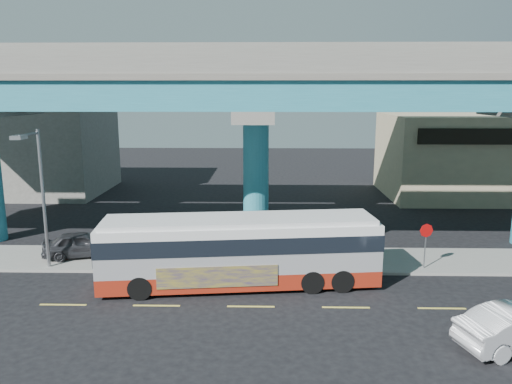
{
  "coord_description": "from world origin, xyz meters",
  "views": [
    {
      "loc": [
        0.67,
        -19.95,
        8.9
      ],
      "look_at": [
        0.12,
        4.0,
        4.07
      ],
      "focal_mm": 35.0,
      "sensor_mm": 36.0,
      "label": 1
    }
  ],
  "objects_px": {
    "transit_bus": "(240,249)",
    "stop_sign": "(426,237)",
    "street_lamp": "(37,180)",
    "parked_car": "(82,244)"
  },
  "relations": [
    {
      "from": "street_lamp",
      "to": "stop_sign",
      "type": "bearing_deg",
      "value": 2.16
    },
    {
      "from": "transit_bus",
      "to": "street_lamp",
      "type": "height_order",
      "value": "street_lamp"
    },
    {
      "from": "transit_bus",
      "to": "street_lamp",
      "type": "relative_size",
      "value": 1.86
    },
    {
      "from": "stop_sign",
      "to": "transit_bus",
      "type": "bearing_deg",
      "value": -155.77
    },
    {
      "from": "transit_bus",
      "to": "stop_sign",
      "type": "height_order",
      "value": "transit_bus"
    },
    {
      "from": "parked_car",
      "to": "stop_sign",
      "type": "bearing_deg",
      "value": -110.31
    },
    {
      "from": "parked_car",
      "to": "stop_sign",
      "type": "xyz_separation_m",
      "value": [
        17.91,
        -1.44,
        0.97
      ]
    },
    {
      "from": "street_lamp",
      "to": "stop_sign",
      "type": "xyz_separation_m",
      "value": [
        19.06,
        0.72,
        -2.94
      ]
    },
    {
      "from": "parked_car",
      "to": "street_lamp",
      "type": "xyz_separation_m",
      "value": [
        -1.15,
        -2.15,
        3.9
      ]
    },
    {
      "from": "transit_bus",
      "to": "stop_sign",
      "type": "bearing_deg",
      "value": 6.45
    }
  ]
}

